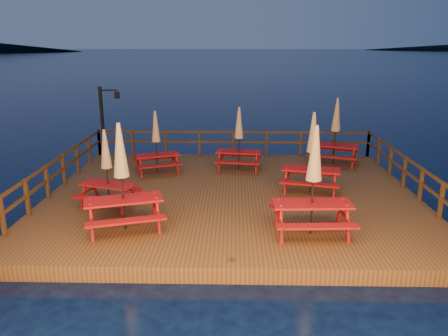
{
  "coord_description": "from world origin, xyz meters",
  "views": [
    {
      "loc": [
        0.05,
        -13.64,
        5.27
      ],
      "look_at": [
        -0.29,
        0.6,
        1.07
      ],
      "focal_mm": 35.0,
      "sensor_mm": 36.0,
      "label": 1
    }
  ],
  "objects_px": {
    "lamp_post": "(106,115)",
    "picnic_table_1": "(312,151)",
    "picnic_table_2": "(336,130)",
    "picnic_table_0": "(107,167)"
  },
  "relations": [
    {
      "from": "picnic_table_1",
      "to": "picnic_table_2",
      "type": "distance_m",
      "value": 3.71
    },
    {
      "from": "picnic_table_0",
      "to": "picnic_table_1",
      "type": "bearing_deg",
      "value": 29.33
    },
    {
      "from": "lamp_post",
      "to": "picnic_table_1",
      "type": "bearing_deg",
      "value": -28.76
    },
    {
      "from": "lamp_post",
      "to": "picnic_table_1",
      "type": "relative_size",
      "value": 1.12
    },
    {
      "from": "picnic_table_0",
      "to": "picnic_table_2",
      "type": "distance_m",
      "value": 9.21
    },
    {
      "from": "picnic_table_1",
      "to": "lamp_post",
      "type": "bearing_deg",
      "value": 164.88
    },
    {
      "from": "picnic_table_1",
      "to": "picnic_table_2",
      "type": "height_order",
      "value": "picnic_table_2"
    },
    {
      "from": "lamp_post",
      "to": "picnic_table_2",
      "type": "distance_m",
      "value": 9.55
    },
    {
      "from": "picnic_table_0",
      "to": "picnic_table_2",
      "type": "relative_size",
      "value": 0.88
    },
    {
      "from": "picnic_table_0",
      "to": "picnic_table_1",
      "type": "height_order",
      "value": "picnic_table_1"
    }
  ]
}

